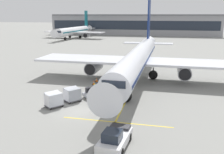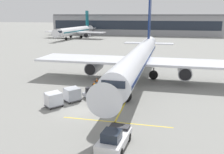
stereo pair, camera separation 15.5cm
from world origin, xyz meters
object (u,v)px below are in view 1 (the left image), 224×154
object	(u,v)px
parked_airplane	(138,59)
ground_crew_by_loader	(95,89)
safety_cone_engine_keepout	(94,83)
baggage_cart_second	(53,99)
pushback_tug	(115,138)
baggage_cart_lead	(72,94)
ground_crew_by_carts	(79,94)
distant_airplane	(74,31)
belt_loader	(97,90)
safety_cone_wingtip	(97,80)

from	to	relation	value
parked_airplane	ground_crew_by_loader	xyz separation A→B (m)	(-4.82, -10.19, -2.79)
ground_crew_by_loader	safety_cone_engine_keepout	xyz separation A→B (m)	(-1.75, 5.38, -0.67)
baggage_cart_second	safety_cone_engine_keepout	bearing A→B (deg)	79.40
pushback_tug	baggage_cart_second	bearing A→B (deg)	140.28
safety_cone_engine_keepout	baggage_cart_lead	bearing A→B (deg)	-93.44
ground_crew_by_carts	baggage_cart_second	bearing A→B (deg)	-129.56
baggage_cart_lead	ground_crew_by_carts	xyz separation A→B (m)	(0.78, 0.37, -0.00)
safety_cone_engine_keepout	parked_airplane	bearing A→B (deg)	36.20
ground_crew_by_loader	distant_airplane	distance (m)	88.07
pushback_tug	ground_crew_by_loader	xyz separation A→B (m)	(-5.74, 13.18, 0.17)
belt_loader	baggage_cart_second	world-z (taller)	belt_loader
belt_loader	ground_crew_by_loader	bearing A→B (deg)	145.62
belt_loader	safety_cone_wingtip	bearing A→B (deg)	106.19
belt_loader	baggage_cart_second	size ratio (longest dim) A/B	1.79
parked_airplane	ground_crew_by_loader	world-z (taller)	parked_airplane
belt_loader	pushback_tug	bearing A→B (deg)	-67.42
belt_loader	distant_airplane	distance (m)	88.44
distant_airplane	parked_airplane	bearing A→B (deg)	-61.06
pushback_tug	safety_cone_wingtip	bearing A→B (deg)	110.28
baggage_cart_second	ground_crew_by_loader	distance (m)	6.49
parked_airplane	baggage_cart_lead	xyz separation A→B (m)	(-7.07, -13.10, -2.79)
baggage_cart_lead	pushback_tug	size ratio (longest dim) A/B	0.58
belt_loader	safety_cone_engine_keepout	distance (m)	6.04
baggage_cart_second	pushback_tug	bearing A→B (deg)	-39.72
safety_cone_engine_keepout	distant_airplane	xyz separation A→B (m)	(-32.62, 75.67, 3.10)
pushback_tug	safety_cone_wingtip	xyz separation A→B (m)	(-7.59, 20.54, -0.51)
baggage_cart_lead	safety_cone_wingtip	size ratio (longest dim) A/B	4.04
safety_cone_wingtip	distant_airplane	world-z (taller)	distant_airplane
safety_cone_wingtip	belt_loader	bearing A→B (deg)	-73.81
parked_airplane	pushback_tug	bearing A→B (deg)	-87.75
safety_cone_engine_keepout	safety_cone_wingtip	xyz separation A→B (m)	(-0.10, 1.97, -0.01)
ground_crew_by_loader	ground_crew_by_carts	size ratio (longest dim) A/B	1.00
ground_crew_by_loader	safety_cone_engine_keepout	size ratio (longest dim) A/B	2.56
ground_crew_by_carts	ground_crew_by_loader	bearing A→B (deg)	60.02
pushback_tug	safety_cone_wingtip	size ratio (longest dim) A/B	6.97
pushback_tug	distant_airplane	bearing A→B (deg)	113.05
belt_loader	distant_airplane	xyz separation A→B (m)	(-34.73, 81.30, 2.52)
baggage_cart_lead	distant_airplane	xyz separation A→B (m)	(-32.12, 83.97, 2.43)
baggage_cart_lead	baggage_cart_second	size ratio (longest dim) A/B	1.00
ground_crew_by_carts	safety_cone_engine_keepout	world-z (taller)	ground_crew_by_carts
safety_cone_engine_keepout	safety_cone_wingtip	size ratio (longest dim) A/B	1.04
baggage_cart_lead	safety_cone_engine_keepout	distance (m)	8.34
pushback_tug	distant_airplane	distance (m)	102.45
ground_crew_by_carts	safety_cone_engine_keepout	size ratio (longest dim) A/B	2.56
belt_loader	ground_crew_by_carts	size ratio (longest dim) A/B	2.73
parked_airplane	safety_cone_engine_keepout	size ratio (longest dim) A/B	66.61
baggage_cart_second	distant_airplane	bearing A→B (deg)	109.52
baggage_cart_lead	baggage_cart_second	distance (m)	2.82
belt_loader	safety_cone_wingtip	xyz separation A→B (m)	(-2.21, 7.60, -0.58)
baggage_cart_second	ground_crew_by_loader	xyz separation A→B (m)	(3.75, 5.30, -0.00)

